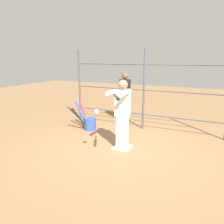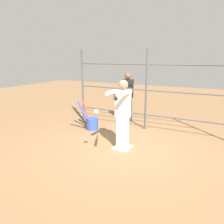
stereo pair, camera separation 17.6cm
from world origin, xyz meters
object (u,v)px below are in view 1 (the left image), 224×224
Objects in this scene: softball_in_flight at (97,112)px; bat_bucket at (89,122)px; batter at (122,112)px; baseball_bat_swinging at (117,97)px; bystander_behind_fence at (125,96)px.

softball_in_flight reaches higher than bat_bucket.
softball_in_flight is at bearing 126.64° from bat_bucket.
softball_in_flight is 0.11× the size of bat_bucket.
softball_in_flight is at bearing 71.30° from batter.
bat_bucket is (1.67, -1.69, -1.15)m from baseball_bat_swinging.
bat_bucket is (1.44, -0.85, -0.64)m from batter.
batter is 1.93× the size of bat_bucket.
bystander_behind_fence is at bearing -115.77° from bat_bucket.
baseball_bat_swinging is 0.88× the size of bat_bucket.
softball_in_flight is 2.95m from bystander_behind_fence.
bystander_behind_fence reaches higher than bat_bucket.
bystander_behind_fence reaches higher than baseball_bat_swinging.
baseball_bat_swinging reaches higher than bat_bucket.
batter is 16.79× the size of softball_in_flight.
bystander_behind_fence is (-0.62, -1.29, 0.62)m from bat_bucket.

